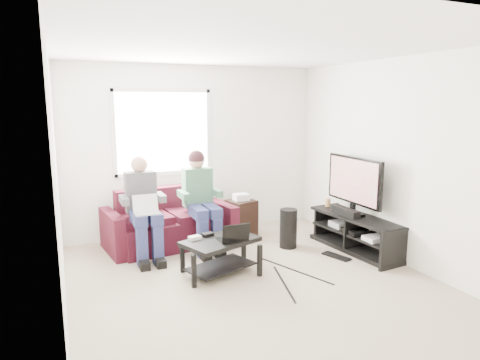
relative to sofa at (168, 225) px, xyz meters
The scene contains 26 objects.
floor 1.86m from the sofa, 71.57° to the right, with size 4.50×4.50×0.00m, color tan.
ceiling 2.94m from the sofa, 71.57° to the right, with size 4.50×4.50×0.00m, color white.
wall_back 1.26m from the sofa, 41.39° to the left, with size 4.50×4.50×0.00m, color white.
wall_front 4.15m from the sofa, 81.73° to the right, with size 4.50×4.50×0.00m, color white.
wall_left 2.46m from the sofa, 129.24° to the right, with size 4.50×4.50×0.00m, color white.
wall_right 3.27m from the sofa, 33.99° to the right, with size 4.50×4.50×0.00m, color white.
window 1.39m from the sofa, 80.81° to the left, with size 1.48×0.04×1.28m.
sofa is the anchor object (origin of this frame).
person_left 0.65m from the sofa, 143.61° to the right, with size 0.40×0.71×1.33m.
person_right 0.68m from the sofa, 34.51° to the right, with size 0.40×0.71×1.38m.
laptop_silver 0.77m from the sofa, 127.19° to the right, with size 0.32×0.22×0.24m, color silver, non-canonical shape.
coffee_table 1.33m from the sofa, 76.34° to the right, with size 1.00×0.80×0.44m.
laptop_black 1.46m from the sofa, 72.45° to the right, with size 0.34×0.24×0.24m, color black, non-canonical shape.
controller_a 1.18m from the sofa, 88.34° to the right, with size 0.14×0.09×0.04m, color silver.
controller_b 1.14m from the sofa, 79.11° to the right, with size 0.14×0.09×0.04m, color black.
controller_c 1.31m from the sofa, 61.74° to the right, with size 0.14×0.09×0.04m, color gray.
tv_stand 2.66m from the sofa, 27.91° to the right, with size 0.58×1.53×0.50m.
tv 2.69m from the sofa, 26.00° to the right, with size 0.12×1.10×0.81m.
soundbar 2.52m from the sofa, 27.18° to the right, with size 0.12×0.50×0.10m, color black.
drink_cup 2.39m from the sofa, 14.97° to the right, with size 0.08×0.08×0.12m, color #B5834E.
console_white 2.87m from the sofa, 34.99° to the right, with size 0.30×0.22×0.06m, color silver.
console_grey 2.53m from the sofa, 21.91° to the right, with size 0.34×0.26×0.08m, color gray.
console_black 2.68m from the sofa, 28.86° to the right, with size 0.38×0.30×0.07m, color black.
subwoofer 1.72m from the sofa, 26.15° to the right, with size 0.25×0.25×0.56m, color black.
keyboard_floor 2.39m from the sofa, 35.18° to the right, with size 0.13×0.40×0.02m, color black.
end_table 1.14m from the sofa, ahead, with size 0.38×0.38×0.66m.
Camera 1 is at (-1.97, -4.12, 2.04)m, focal length 32.00 mm.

